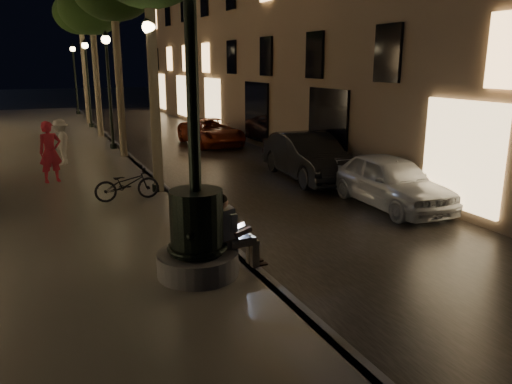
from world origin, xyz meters
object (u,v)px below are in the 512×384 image
lamp_curb_d (75,70)px  fountain_lamppost (196,218)px  car_third (211,132)px  lamp_curb_b (108,75)px  tree_far (80,14)px  tree_third (91,10)px  lamp_curb_a (152,82)px  lamp_curb_c (87,72)px  pedestrian_white (61,142)px  pedestrian_red (50,152)px  seated_man_laptop (231,229)px  bicycle (127,184)px  car_second (308,156)px  car_front (390,181)px

lamp_curb_d → fountain_lamppost: bearing=-91.3°
car_third → lamp_curb_b: bearing=-178.8°
tree_far → tree_third: bearing=-90.8°
lamp_curb_a → lamp_curb_c: size_ratio=1.00×
lamp_curb_c → fountain_lamppost: bearing=-91.8°
lamp_curb_d → pedestrian_white: bearing=-96.7°
lamp_curb_b → pedestrian_red: bearing=-115.5°
seated_man_laptop → bicycle: seated_man_laptop is taller
car_second → bicycle: car_second is taller
car_second → pedestrian_white: (-7.32, 4.81, 0.26)m
lamp_curb_a → tree_far: bearing=89.7°
lamp_curb_c → car_front: 20.30m
car_second → tree_third: bearing=118.5°
tree_third → pedestrian_red: size_ratio=3.88×
seated_man_laptop → pedestrian_red: (-2.57, 8.43, 0.20)m
seated_man_laptop → car_front: bearing=25.2°
fountain_lamppost → pedestrian_white: 11.25m
lamp_curb_d → car_second: (5.12, -23.67, -2.48)m
lamp_curb_c → pedestrian_white: lamp_curb_c is taller
tree_third → car_third: bearing=-39.6°
car_front → pedestrian_red: (-8.15, 5.80, 0.43)m
seated_man_laptop → car_second: seated_man_laptop is taller
car_third → pedestrian_white: pedestrian_white is taller
fountain_lamppost → tree_third: bearing=87.8°
lamp_curb_c → bicycle: size_ratio=2.87×
tree_far → bicycle: tree_far is taller
fountain_lamppost → car_front: (6.20, 2.63, -0.52)m
lamp_curb_c → car_second: lamp_curb_c is taller
tree_third → car_third: (4.50, -3.72, -5.52)m
lamp_curb_d → pedestrian_white: lamp_curb_d is taller
lamp_curb_a → car_second: bearing=3.7°
tree_third → tree_far: bearing=89.2°
fountain_lamppost → lamp_curb_a: 6.37m
lamp_curb_a → car_front: lamp_curb_a is taller
pedestrian_white → bicycle: bearing=37.4°
tree_far → lamp_curb_a: (-0.08, -18.00, -3.20)m
bicycle → car_third: bearing=-31.1°
lamp_curb_b → lamp_curb_c: (0.00, 8.00, 0.00)m
lamp_curb_a → car_third: 9.78m
tree_third → bicycle: tree_third is taller
lamp_curb_c → car_second: 16.67m
tree_third → car_second: bearing=-66.3°
fountain_lamppost → lamp_curb_d: bearing=88.7°
car_third → lamp_curb_d: bearing=103.5°
tree_far → car_second: 19.23m
tree_third → lamp_curb_b: (0.00, -4.00, -2.90)m
seated_man_laptop → tree_third: tree_third is taller
pedestrian_red → car_front: bearing=-51.6°
seated_man_laptop → pedestrian_red: size_ratio=0.75×
car_front → pedestrian_white: pedestrian_white is taller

